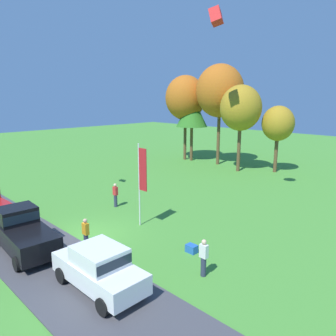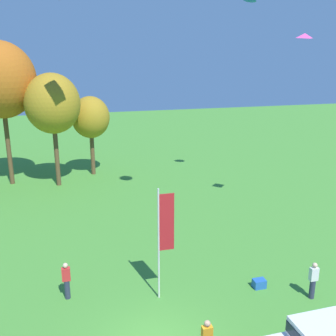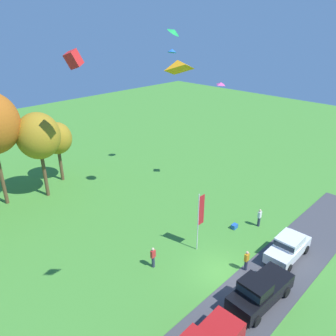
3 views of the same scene
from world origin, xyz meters
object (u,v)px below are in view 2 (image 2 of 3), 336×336
tree_lone_near (52,104)px  cooler_box (259,284)px  person_watching_sky (313,280)px  kite_diamond_trailing_tail (305,36)px  tree_right_of_center (91,118)px  flag_banner (164,230)px  tree_far_left (1,80)px  person_on_lawn (67,280)px

tree_lone_near → cooler_box: 20.50m
person_watching_sky → kite_diamond_trailing_tail: bearing=65.1°
tree_right_of_center → cooler_box: 21.13m
person_watching_sky → tree_right_of_center: 22.77m
kite_diamond_trailing_tail → person_watching_sky: bearing=-114.9°
flag_banner → tree_far_left: bearing=113.5°
tree_far_left → tree_lone_near: bearing=-20.8°
tree_right_of_center → flag_banner: tree_right_of_center is taller
tree_lone_near → tree_right_of_center: 4.07m
kite_diamond_trailing_tail → tree_far_left: bearing=144.5°
tree_lone_near → person_watching_sky: bearing=-60.8°
person_watching_sky → tree_far_left: tree_far_left is taller
tree_far_left → cooler_box: (12.35, -18.86, -8.09)m
tree_lone_near → tree_right_of_center: size_ratio=1.30×
tree_far_left → kite_diamond_trailing_tail: 21.92m
person_on_lawn → tree_far_left: bearing=102.7°
person_watching_sky → tree_far_left: 25.75m
tree_far_left → cooler_box: size_ratio=20.07×
cooler_box → kite_diamond_trailing_tail: size_ratio=0.71×
cooler_box → kite_diamond_trailing_tail: (5.33, 6.23, 11.01)m
tree_right_of_center → flag_banner: bearing=-86.0°
person_on_lawn → tree_far_left: size_ratio=0.15×
tree_far_left → tree_lone_near: (3.68, -1.40, -1.75)m
cooler_box → person_watching_sky: bearing=-36.1°
person_on_lawn → cooler_box: (8.43, -1.48, -0.68)m
flag_banner → person_watching_sky: bearing=-16.3°
tree_lone_near → tree_right_of_center: tree_lone_near is taller
tree_lone_near → flag_banner: 17.84m
tree_right_of_center → person_watching_sky: bearing=-70.4°
person_on_lawn → flag_banner: size_ratio=0.34×
flag_banner → kite_diamond_trailing_tail: kite_diamond_trailing_tail is taller
tree_lone_near → tree_right_of_center: (2.98, 2.32, -1.54)m
person_watching_sky → tree_right_of_center: (-7.51, 21.10, 4.13)m
person_watching_sky → flag_banner: bearing=163.7°
cooler_box → kite_diamond_trailing_tail: 13.73m
person_watching_sky → kite_diamond_trailing_tail: 13.28m
tree_right_of_center → tree_far_left: bearing=-172.1°
person_watching_sky → kite_diamond_trailing_tail: kite_diamond_trailing_tail is taller
person_watching_sky → tree_right_of_center: bearing=109.6°
cooler_box → kite_diamond_trailing_tail: bearing=49.4°
person_on_lawn → kite_diamond_trailing_tail: bearing=19.0°
flag_banner → cooler_box: (4.35, -0.48, -2.99)m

